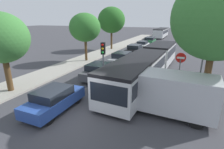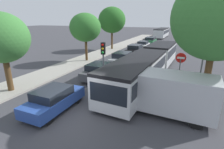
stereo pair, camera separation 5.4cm
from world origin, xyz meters
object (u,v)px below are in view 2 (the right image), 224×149
Objects in this scene: queued_car_black at (135,50)px; tree_right_near at (217,20)px; direction_sign_post at (203,60)px; city_bus_rear at (162,32)px; queued_car_white at (143,45)px; queued_car_silver at (122,58)px; traffic_light at (103,54)px; tree_left_mid at (86,28)px; no_entry_sign at (180,66)px; articulated_bus at (149,62)px; queued_car_blue at (54,99)px; white_van at (170,93)px; queued_car_graphite at (99,71)px; tree_left_far at (112,20)px; tree_left_near at (0,39)px; queued_car_green at (150,41)px.

tree_right_near is at bearing -148.70° from queued_car_black.
city_bus_rear is at bearing -74.38° from direction_sign_post.
queued_car_black is at bearing -177.61° from queued_car_white.
queued_car_silver is 6.90m from traffic_light.
tree_left_mid is (-12.22, 5.85, 1.43)m from direction_sign_post.
no_entry_sign is 12.31m from tree_left_mid.
articulated_bus reaches higher than queued_car_blue.
tree_left_mid is at bearing 161.66° from queued_car_white.
direction_sign_post reaches higher than no_entry_sign.
tree_left_mid is (-10.64, 9.04, 2.74)m from white_van.
queued_car_graphite is 0.94× the size of queued_car_silver.
queued_car_black is at bearing -153.56° from articulated_bus.
queued_car_blue is 0.92× the size of queued_car_silver.
articulated_bus reaches higher than white_van.
traffic_light is at bearing -177.66° from city_bus_rear.
city_bus_rear is 2.70× the size of queued_car_black.
no_entry_sign is 0.41× the size of tree_left_far.
no_entry_sign is at bearing -150.35° from queued_car_black.
queued_car_white is 21.49m from tree_right_near.
tree_left_near is at bearing -166.08° from tree_right_near.
queued_car_black is 0.74× the size of tree_left_mid.
white_van is 5.95m from traffic_light.
queued_car_black is 0.76× the size of tree_left_near.
articulated_bus reaches higher than queued_car_green.
queued_car_white is (-0.19, 5.59, -0.06)m from queued_car_black.
tree_left_far is (-5.09, 20.38, 4.14)m from queued_car_blue.
queued_car_black is 0.98× the size of queued_car_green.
articulated_bus reaches higher than queued_car_black.
queued_car_white is 22.09m from white_van.
tree_left_far is at bearing 93.53° from tree_left_mid.
articulated_bus is at bearing -164.02° from queued_car_white.
articulated_bus is 4.49× the size of direction_sign_post.
tree_left_near is (-5.68, -3.91, 1.27)m from traffic_light.
no_entry_sign is at bearing -90.80° from white_van.
white_van is (6.55, -21.09, 0.56)m from queued_car_white.
queued_car_silver is at bearing 0.11° from queued_car_blue.
queued_car_graphite is 11.63m from queued_car_black.
traffic_light is 7.55m from tree_right_near.
traffic_light is 0.61× the size of tree_left_near.
direction_sign_post is at bearing -94.47° from queued_car_graphite.
direction_sign_post reaches higher than queued_car_graphite.
white_van is at bearing 54.15° from traffic_light.
queued_car_blue is 9.56m from direction_sign_post.
queued_car_black is (-0.01, 11.63, 0.05)m from queued_car_graphite.
tree_right_near is at bearing 104.79° from direction_sign_post.
direction_sign_post is 0.63× the size of tree_left_mid.
city_bus_rear is 3.18× the size of direction_sign_post.
tree_left_mid is 14.48m from tree_right_near.
queued_car_graphite is (-0.23, 6.03, 0.01)m from queued_car_blue.
tree_left_near reaches higher than white_van.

